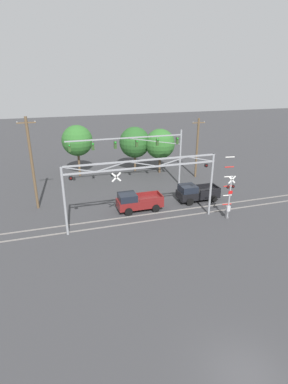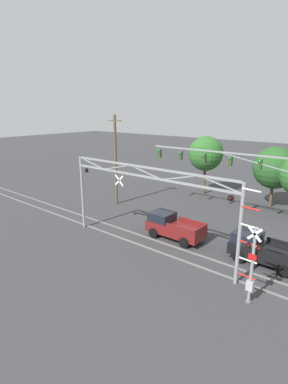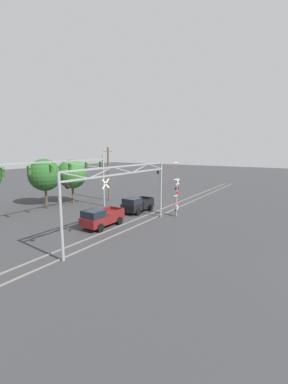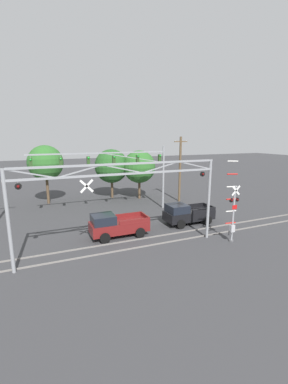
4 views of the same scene
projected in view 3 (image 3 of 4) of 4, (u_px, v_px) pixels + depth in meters
name	position (u px, v px, depth m)	size (l,w,h in m)	color
rail_track_near	(121.00, 232.00, 24.28)	(80.00, 0.08, 0.10)	gray
rail_track_far	(110.00, 230.00, 25.05)	(80.00, 0.08, 0.10)	gray
crossing_gantry	(123.00, 185.00, 23.35)	(14.42, 0.27, 6.39)	gray
crossing_signal_mast	(176.00, 197.00, 29.95)	(1.34, 0.35, 6.39)	gray
traffic_signal_span	(78.00, 171.00, 31.16)	(14.26, 0.39, 7.08)	gray
pickup_truck_lead	(101.00, 218.00, 25.94)	(4.76, 2.22, 1.98)	maroon
pickup_truck_following	(137.00, 205.00, 32.02)	(4.68, 2.22, 1.98)	black
utility_pole_right	(108.00, 173.00, 38.86)	(1.80, 0.28, 8.11)	brown
background_tree_far_left_verge	(72.00, 174.00, 37.24)	(4.23, 4.23, 6.37)	brown
background_tree_far_right_verge	(45.00, 175.00, 35.62)	(4.45, 4.45, 6.51)	brown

